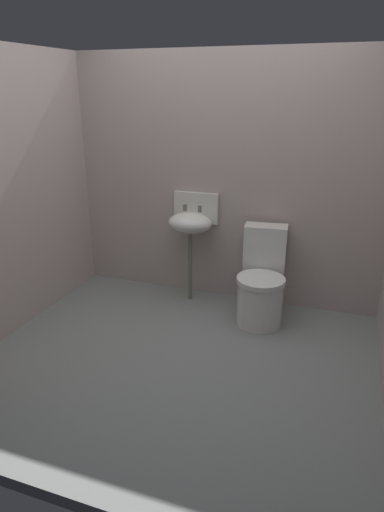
{
  "coord_description": "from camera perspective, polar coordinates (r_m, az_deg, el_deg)",
  "views": [
    {
      "loc": [
        1.03,
        -2.63,
        1.88
      ],
      "look_at": [
        0.0,
        0.28,
        0.7
      ],
      "focal_mm": 31.09,
      "sensor_mm": 36.0,
      "label": 1
    }
  ],
  "objects": [
    {
      "name": "toilet_near_wall",
      "position": [
        3.8,
        8.91,
        -3.64
      ],
      "size": [
        0.44,
        0.63,
        0.78
      ],
      "rotation": [
        0.0,
        0.0,
        3.25
      ],
      "color": "silver",
      "rests_on": "ground"
    },
    {
      "name": "wall_left",
      "position": [
        3.78,
        -22.49,
        7.31
      ],
      "size": [
        0.1,
        2.46,
        2.19
      ],
      "primitive_type": "cube",
      "color": "#AE9C98",
      "rests_on": "ground"
    },
    {
      "name": "sink",
      "position": [
        3.98,
        -0.11,
        4.46
      ],
      "size": [
        0.42,
        0.35,
        0.99
      ],
      "color": "#676A56",
      "rests_on": "ground"
    },
    {
      "name": "wall_back",
      "position": [
        4.03,
        4.33,
        9.57
      ],
      "size": [
        3.22,
        0.1,
        2.19
      ],
      "primitive_type": "cube",
      "color": "#A89893",
      "rests_on": "ground"
    },
    {
      "name": "ground_plane",
      "position": [
        3.42,
        -1.62,
        -13.29
      ],
      "size": [
        3.22,
        2.66,
        0.08
      ],
      "primitive_type": "cube",
      "color": "slate"
    }
  ]
}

